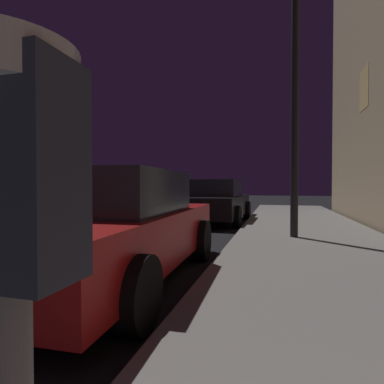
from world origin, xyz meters
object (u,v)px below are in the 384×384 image
object	(u,v)px
parking_meter	(10,270)
car_black	(214,201)
car_red	(116,227)
street_lamp	(295,49)

from	to	relation	value
parking_meter	car_black	distance (m)	10.04
parking_meter	car_red	size ratio (longest dim) A/B	0.30
parking_meter	car_black	size ratio (longest dim) A/B	0.31
car_black	street_lamp	size ratio (longest dim) A/B	0.68
parking_meter	street_lamp	bearing A→B (deg)	83.60
parking_meter	street_lamp	size ratio (longest dim) A/B	0.21
parking_meter	car_red	bearing A→B (deg)	116.84
street_lamp	car_black	bearing A→B (deg)	125.40
street_lamp	parking_meter	bearing A→B (deg)	-96.40
car_red	street_lamp	distance (m)	5.28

